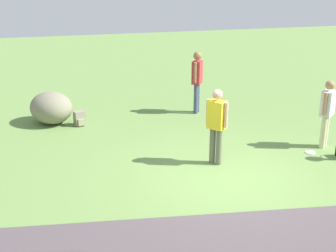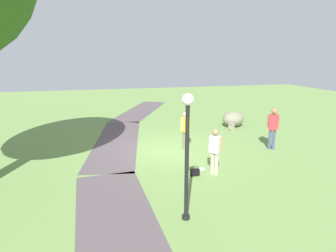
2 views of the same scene
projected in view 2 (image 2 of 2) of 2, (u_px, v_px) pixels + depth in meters
The scene contains 12 objects.
ground_plane at pixel (167, 150), 12.34m from camera, with size 48.00×48.00×0.00m, color #688A47.
footpath_segment_near at pixel (122, 247), 6.09m from camera, with size 8.08×2.32×0.01m.
footpath_segment_mid at pixel (117, 141), 13.68m from camera, with size 8.22×3.31×0.01m.
footpath_segment_far at pixel (142, 110), 21.35m from camera, with size 8.06×5.25×0.01m.
lamp_post at pixel (187, 144), 6.68m from camera, with size 0.28×0.28×3.18m.
lawn_boulder at pixel (233, 119), 16.36m from camera, with size 1.51×1.62×0.87m.
woman_with_handbag at pixel (215, 149), 9.64m from camera, with size 0.44×0.40×1.61m.
man_near_boulder at pixel (185, 128), 12.27m from camera, with size 0.40×0.44×1.65m.
passerby_on_path at pixel (273, 126), 12.23m from camera, with size 0.41×0.43×1.82m.
handbag_on_grass at pixel (195, 172), 9.68m from camera, with size 0.28×0.32×0.31m.
backpack_by_boulder at pixel (231, 126), 15.65m from camera, with size 0.33×0.32×0.40m.
frisbee_on_grass at pixel (202, 169), 10.28m from camera, with size 0.22×0.22×0.02m.
Camera 2 is at (-11.36, 2.87, 4.01)m, focal length 30.24 mm.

